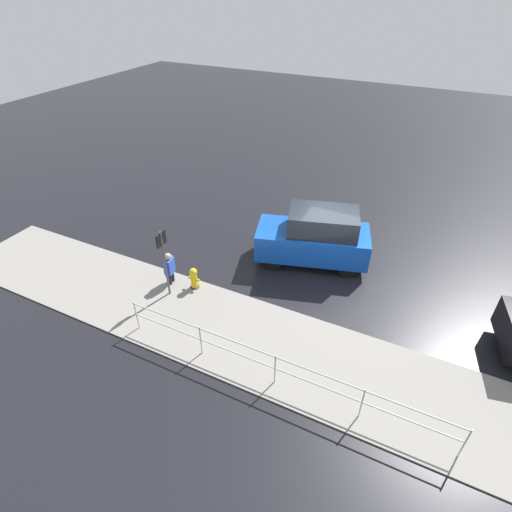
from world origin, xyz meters
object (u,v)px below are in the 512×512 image
(moving_hatchback, at_px, (315,237))
(pedestrian, at_px, (169,267))
(sign_post, at_px, (164,255))
(fire_hydrant, at_px, (194,279))

(moving_hatchback, distance_m, pedestrian, 5.12)
(moving_hatchback, relative_size, pedestrian, 3.46)
(pedestrian, distance_m, sign_post, 1.06)
(moving_hatchback, bearing_deg, pedestrian, 40.70)
(moving_hatchback, xyz_separation_m, sign_post, (3.59, 3.83, 0.55))
(moving_hatchback, bearing_deg, fire_hydrant, 46.64)
(moving_hatchback, relative_size, fire_hydrant, 5.26)
(moving_hatchback, distance_m, fire_hydrant, 4.45)
(pedestrian, height_order, sign_post, sign_post)
(moving_hatchback, height_order, sign_post, sign_post)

